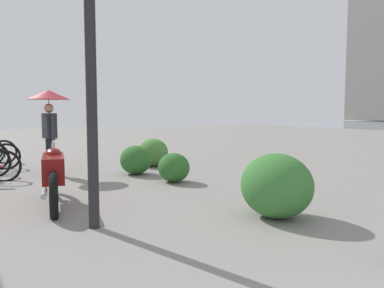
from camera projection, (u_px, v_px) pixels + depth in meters
The scene contains 7 objects.
lamppost at pixel (90, 19), 4.77m from camera, with size 0.98×0.28×4.02m.
motorcycle at pixel (54, 175), 6.15m from camera, with size 2.16×0.55×1.06m.
pedestrian at pixel (49, 108), 9.11m from camera, with size 1.00×1.00×2.03m.
shrub_low at pixel (136, 160), 9.24m from camera, with size 0.82×0.74×0.70m.
shrub_round at pixel (153, 152), 10.55m from camera, with size 0.91×0.82×0.78m.
shrub_wide at pixel (174, 168), 8.22m from camera, with size 0.74×0.67×0.63m.
shrub_tall at pixel (276, 186), 5.44m from camera, with size 1.09×0.98×0.93m.
Camera 1 is at (0.19, 2.65, 1.52)m, focal length 35.69 mm.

